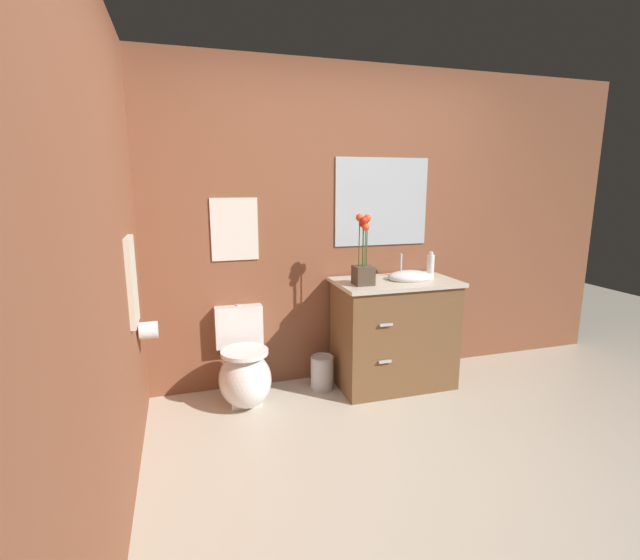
{
  "coord_description": "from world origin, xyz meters",
  "views": [
    {
      "loc": [
        -1.22,
        -1.88,
        1.59
      ],
      "look_at": [
        -0.28,
        1.2,
        0.91
      ],
      "focal_mm": 25.47,
      "sensor_mm": 36.0,
      "label": 1
    }
  ],
  "objects_px": {
    "flower_vase": "(363,262)",
    "trash_bin": "(322,372)",
    "hanging_towel": "(132,281)",
    "wall_mirror": "(382,202)",
    "vanity_cabinet": "(394,331)",
    "toilet": "(244,371)",
    "toilet_paper_roll": "(149,330)",
    "soap_bottle": "(430,266)",
    "wall_poster": "(235,229)"
  },
  "relations": [
    {
      "from": "hanging_towel",
      "to": "toilet_paper_roll",
      "type": "bearing_deg",
      "value": 72.18
    },
    {
      "from": "vanity_cabinet",
      "to": "wall_mirror",
      "type": "xyz_separation_m",
      "value": [
        -0.0,
        0.29,
        1.01
      ]
    },
    {
      "from": "hanging_towel",
      "to": "flower_vase",
      "type": "bearing_deg",
      "value": 9.8
    },
    {
      "from": "trash_bin",
      "to": "wall_mirror",
      "type": "bearing_deg",
      "value": 21.16
    },
    {
      "from": "trash_bin",
      "to": "hanging_towel",
      "type": "distance_m",
      "value": 1.63
    },
    {
      "from": "wall_poster",
      "to": "wall_mirror",
      "type": "distance_m",
      "value": 1.21
    },
    {
      "from": "flower_vase",
      "to": "wall_mirror",
      "type": "distance_m",
      "value": 0.63
    },
    {
      "from": "soap_bottle",
      "to": "wall_poster",
      "type": "xyz_separation_m",
      "value": [
        -1.48,
        0.31,
        0.3
      ]
    },
    {
      "from": "toilet_paper_roll",
      "to": "flower_vase",
      "type": "bearing_deg",
      "value": 3.75
    },
    {
      "from": "toilet",
      "to": "wall_mirror",
      "type": "distance_m",
      "value": 1.72
    },
    {
      "from": "soap_bottle",
      "to": "vanity_cabinet",
      "type": "bearing_deg",
      "value": 176.66
    },
    {
      "from": "toilet",
      "to": "flower_vase",
      "type": "distance_m",
      "value": 1.19
    },
    {
      "from": "vanity_cabinet",
      "to": "flower_vase",
      "type": "relative_size",
      "value": 1.99
    },
    {
      "from": "vanity_cabinet",
      "to": "soap_bottle",
      "type": "xyz_separation_m",
      "value": [
        0.29,
        -0.02,
        0.52
      ]
    },
    {
      "from": "wall_mirror",
      "to": "hanging_towel",
      "type": "height_order",
      "value": "wall_mirror"
    },
    {
      "from": "toilet",
      "to": "soap_bottle",
      "type": "bearing_deg",
      "value": -1.67
    },
    {
      "from": "toilet",
      "to": "wall_poster",
      "type": "relative_size",
      "value": 1.48
    },
    {
      "from": "flower_vase",
      "to": "vanity_cabinet",
      "type": "bearing_deg",
      "value": 13.12
    },
    {
      "from": "wall_mirror",
      "to": "hanging_towel",
      "type": "relative_size",
      "value": 1.54
    },
    {
      "from": "flower_vase",
      "to": "toilet",
      "type": "bearing_deg",
      "value": 173.74
    },
    {
      "from": "toilet_paper_roll",
      "to": "wall_mirror",
      "type": "bearing_deg",
      "value": 14.38
    },
    {
      "from": "trash_bin",
      "to": "toilet_paper_roll",
      "type": "distance_m",
      "value": 1.37
    },
    {
      "from": "toilet",
      "to": "soap_bottle",
      "type": "xyz_separation_m",
      "value": [
        1.48,
        -0.04,
        0.71
      ]
    },
    {
      "from": "trash_bin",
      "to": "toilet_paper_roll",
      "type": "bearing_deg",
      "value": -168.95
    },
    {
      "from": "toilet",
      "to": "toilet_paper_roll",
      "type": "distance_m",
      "value": 0.78
    },
    {
      "from": "trash_bin",
      "to": "wall_mirror",
      "type": "distance_m",
      "value": 1.45
    },
    {
      "from": "flower_vase",
      "to": "wall_poster",
      "type": "xyz_separation_m",
      "value": [
        -0.89,
        0.37,
        0.23
      ]
    },
    {
      "from": "trash_bin",
      "to": "wall_poster",
      "type": "height_order",
      "value": "wall_poster"
    },
    {
      "from": "trash_bin",
      "to": "wall_poster",
      "type": "relative_size",
      "value": 0.59
    },
    {
      "from": "toilet_paper_roll",
      "to": "hanging_towel",
      "type": "bearing_deg",
      "value": -107.82
    },
    {
      "from": "soap_bottle",
      "to": "toilet_paper_roll",
      "type": "bearing_deg",
      "value": -175.83
    },
    {
      "from": "wall_mirror",
      "to": "toilet",
      "type": "bearing_deg",
      "value": -167.35
    },
    {
      "from": "wall_poster",
      "to": "trash_bin",
      "type": "bearing_deg",
      "value": -19.9
    },
    {
      "from": "toilet",
      "to": "toilet_paper_roll",
      "type": "xyz_separation_m",
      "value": [
        -0.62,
        -0.2,
        0.44
      ]
    },
    {
      "from": "wall_poster",
      "to": "hanging_towel",
      "type": "bearing_deg",
      "value": -136.65
    },
    {
      "from": "toilet",
      "to": "vanity_cabinet",
      "type": "bearing_deg",
      "value": -1.27
    },
    {
      "from": "soap_bottle",
      "to": "trash_bin",
      "type": "relative_size",
      "value": 0.79
    },
    {
      "from": "wall_mirror",
      "to": "wall_poster",
      "type": "bearing_deg",
      "value": 180.0
    },
    {
      "from": "hanging_towel",
      "to": "wall_mirror",
      "type": "bearing_deg",
      "value": 18.81
    },
    {
      "from": "flower_vase",
      "to": "trash_bin",
      "type": "bearing_deg",
      "value": 152.53
    },
    {
      "from": "vanity_cabinet",
      "to": "toilet",
      "type": "bearing_deg",
      "value": 178.73
    },
    {
      "from": "trash_bin",
      "to": "toilet_paper_roll",
      "type": "relative_size",
      "value": 2.47
    },
    {
      "from": "toilet",
      "to": "hanging_towel",
      "type": "distance_m",
      "value": 1.1
    },
    {
      "from": "flower_vase",
      "to": "soap_bottle",
      "type": "xyz_separation_m",
      "value": [
        0.59,
        0.05,
        -0.07
      ]
    },
    {
      "from": "vanity_cabinet",
      "to": "soap_bottle",
      "type": "distance_m",
      "value": 0.59
    },
    {
      "from": "wall_mirror",
      "to": "toilet_paper_roll",
      "type": "bearing_deg",
      "value": -165.62
    },
    {
      "from": "soap_bottle",
      "to": "flower_vase",
      "type": "bearing_deg",
      "value": -174.77
    },
    {
      "from": "toilet_paper_roll",
      "to": "toilet",
      "type": "bearing_deg",
      "value": 17.64
    },
    {
      "from": "vanity_cabinet",
      "to": "trash_bin",
      "type": "bearing_deg",
      "value": 173.01
    },
    {
      "from": "vanity_cabinet",
      "to": "soap_bottle",
      "type": "bearing_deg",
      "value": -3.34
    }
  ]
}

